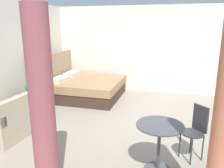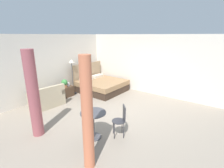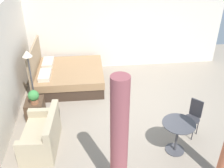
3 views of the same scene
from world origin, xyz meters
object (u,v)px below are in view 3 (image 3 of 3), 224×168
(couch, at_px, (42,136))
(floor_lamp, at_px, (29,66))
(bed, at_px, (68,76))
(cafe_chair_near_window, at_px, (194,115))
(potted_plant, at_px, (34,96))
(balcony_table, at_px, (178,132))
(vase, at_px, (35,96))
(nightstand, at_px, (35,108))

(couch, distance_m, floor_lamp, 1.92)
(bed, height_order, cafe_chair_near_window, bed)
(potted_plant, xyz_separation_m, floor_lamp, (0.57, 0.11, 0.57))
(cafe_chair_near_window, bearing_deg, balcony_table, 132.56)
(bed, distance_m, vase, 1.62)
(potted_plant, height_order, floor_lamp, floor_lamp)
(nightstand, xyz_separation_m, balcony_table, (-1.62, -3.19, 0.29))
(bed, xyz_separation_m, potted_plant, (-1.62, 0.75, 0.35))
(potted_plant, bearing_deg, floor_lamp, 10.79)
(bed, height_order, couch, bed)
(nightstand, xyz_separation_m, cafe_chair_near_window, (-1.11, -3.75, 0.31))
(balcony_table, bearing_deg, vase, 61.31)
(couch, relative_size, floor_lamp, 0.77)
(couch, relative_size, potted_plant, 3.54)
(bed, relative_size, potted_plant, 5.70)
(cafe_chair_near_window, bearing_deg, couch, 91.08)
(nightstand, bearing_deg, couch, -164.62)
(bed, xyz_separation_m, cafe_chair_near_window, (-2.63, -2.96, 0.23))
(potted_plant, bearing_deg, nightstand, 20.63)
(balcony_table, distance_m, cafe_chair_near_window, 0.76)
(balcony_table, bearing_deg, potted_plant, 64.27)
(floor_lamp, relative_size, cafe_chair_near_window, 1.82)
(vase, bearing_deg, couch, -166.50)
(nightstand, relative_size, potted_plant, 1.52)
(floor_lamp, bearing_deg, potted_plant, -169.21)
(nightstand, bearing_deg, cafe_chair_near_window, -106.46)
(bed, distance_m, nightstand, 1.72)
(vase, bearing_deg, cafe_chair_near_window, -108.19)
(bed, distance_m, couch, 2.73)
(balcony_table, xyz_separation_m, cafe_chair_near_window, (0.51, -0.56, 0.01))
(potted_plant, bearing_deg, vase, 6.60)
(floor_lamp, bearing_deg, couch, -166.52)
(nightstand, relative_size, balcony_table, 0.73)
(floor_lamp, relative_size, balcony_table, 2.19)
(couch, bearing_deg, bed, -9.80)
(bed, distance_m, floor_lamp, 1.65)
(couch, distance_m, balcony_table, 2.91)
(bed, relative_size, cafe_chair_near_window, 2.27)
(cafe_chair_near_window, bearing_deg, nightstand, 73.54)
(couch, xyz_separation_m, nightstand, (1.17, 0.32, -0.07))
(bed, bearing_deg, floor_lamp, 140.95)
(bed, relative_size, floor_lamp, 1.25)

